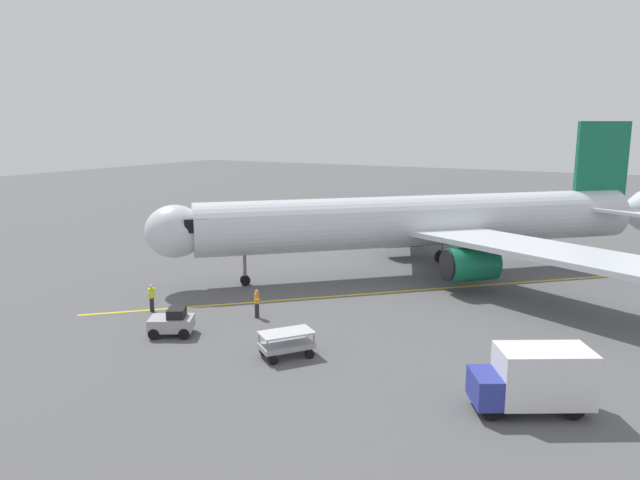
{
  "coord_description": "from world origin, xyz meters",
  "views": [
    {
      "loc": [
        -15.84,
        42.81,
        11.21
      ],
      "look_at": [
        4.69,
        5.95,
        3.0
      ],
      "focal_mm": 33.3,
      "sensor_mm": 36.0,
      "label": 1
    }
  ],
  "objects_px": {
    "airplane": "(426,222)",
    "baggage_cart_portside": "(490,235)",
    "ground_crew_marshaller": "(152,298)",
    "tug_starboard_side": "(172,323)",
    "box_truck_rear_apron": "(533,379)",
    "baggage_cart_near_nose": "(286,344)",
    "ground_crew_wing_walker": "(257,303)"
  },
  "relations": [
    {
      "from": "airplane",
      "to": "baggage_cart_portside",
      "type": "relative_size",
      "value": 11.29
    },
    {
      "from": "ground_crew_marshaller",
      "to": "tug_starboard_side",
      "type": "height_order",
      "value": "ground_crew_marshaller"
    },
    {
      "from": "airplane",
      "to": "box_truck_rear_apron",
      "type": "relative_size",
      "value": 6.71
    },
    {
      "from": "airplane",
      "to": "tug_starboard_side",
      "type": "height_order",
      "value": "airplane"
    },
    {
      "from": "baggage_cart_near_nose",
      "to": "box_truck_rear_apron",
      "type": "distance_m",
      "value": 11.57
    },
    {
      "from": "ground_crew_marshaller",
      "to": "ground_crew_wing_walker",
      "type": "xyz_separation_m",
      "value": [
        -6.24,
        -2.2,
        0.0
      ]
    },
    {
      "from": "airplane",
      "to": "baggage_cart_near_nose",
      "type": "distance_m",
      "value": 19.58
    },
    {
      "from": "airplane",
      "to": "ground_crew_wing_walker",
      "type": "bearing_deg",
      "value": 71.49
    },
    {
      "from": "baggage_cart_portside",
      "to": "tug_starboard_side",
      "type": "bearing_deg",
      "value": 76.18
    },
    {
      "from": "ground_crew_marshaller",
      "to": "box_truck_rear_apron",
      "type": "relative_size",
      "value": 0.34
    },
    {
      "from": "airplane",
      "to": "tug_starboard_side",
      "type": "distance_m",
      "value": 21.31
    },
    {
      "from": "ground_crew_wing_walker",
      "to": "tug_starboard_side",
      "type": "bearing_deg",
      "value": 63.88
    },
    {
      "from": "ground_crew_marshaller",
      "to": "baggage_cart_portside",
      "type": "relative_size",
      "value": 0.58
    },
    {
      "from": "baggage_cart_near_nose",
      "to": "ground_crew_marshaller",
      "type": "bearing_deg",
      "value": -10.44
    },
    {
      "from": "ground_crew_marshaller",
      "to": "baggage_cart_portside",
      "type": "height_order",
      "value": "ground_crew_marshaller"
    },
    {
      "from": "airplane",
      "to": "ground_crew_marshaller",
      "type": "xyz_separation_m",
      "value": [
        11.28,
        17.27,
        -3.12
      ]
    },
    {
      "from": "ground_crew_marshaller",
      "to": "baggage_cart_portside",
      "type": "distance_m",
      "value": 34.96
    },
    {
      "from": "airplane",
      "to": "baggage_cart_near_nose",
      "type": "height_order",
      "value": "airplane"
    },
    {
      "from": "baggage_cart_near_nose",
      "to": "tug_starboard_side",
      "type": "xyz_separation_m",
      "value": [
        7.02,
        0.44,
        0.05
      ]
    },
    {
      "from": "ground_crew_marshaller",
      "to": "ground_crew_wing_walker",
      "type": "relative_size",
      "value": 1.0
    },
    {
      "from": "baggage_cart_portside",
      "to": "box_truck_rear_apron",
      "type": "relative_size",
      "value": 0.59
    },
    {
      "from": "airplane",
      "to": "ground_crew_marshaller",
      "type": "distance_m",
      "value": 20.86
    },
    {
      "from": "ground_crew_marshaller",
      "to": "baggage_cart_near_nose",
      "type": "relative_size",
      "value": 0.58
    },
    {
      "from": "baggage_cart_portside",
      "to": "tug_starboard_side",
      "type": "distance_m",
      "value": 36.13
    },
    {
      "from": "airplane",
      "to": "box_truck_rear_apron",
      "type": "height_order",
      "value": "airplane"
    },
    {
      "from": "box_truck_rear_apron",
      "to": "ground_crew_marshaller",
      "type": "bearing_deg",
      "value": -5.4
    },
    {
      "from": "airplane",
      "to": "box_truck_rear_apron",
      "type": "bearing_deg",
      "value": 120.07
    },
    {
      "from": "baggage_cart_portside",
      "to": "tug_starboard_side",
      "type": "xyz_separation_m",
      "value": [
        8.63,
        35.08,
        0.05
      ]
    },
    {
      "from": "airplane",
      "to": "baggage_cart_near_nose",
      "type": "xyz_separation_m",
      "value": [
        0.31,
        19.29,
        -3.35
      ]
    },
    {
      "from": "ground_crew_wing_walker",
      "to": "box_truck_rear_apron",
      "type": "height_order",
      "value": "box_truck_rear_apron"
    },
    {
      "from": "airplane",
      "to": "ground_crew_marshaller",
      "type": "bearing_deg",
      "value": 56.84
    },
    {
      "from": "tug_starboard_side",
      "to": "box_truck_rear_apron",
      "type": "relative_size",
      "value": 0.55
    }
  ]
}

